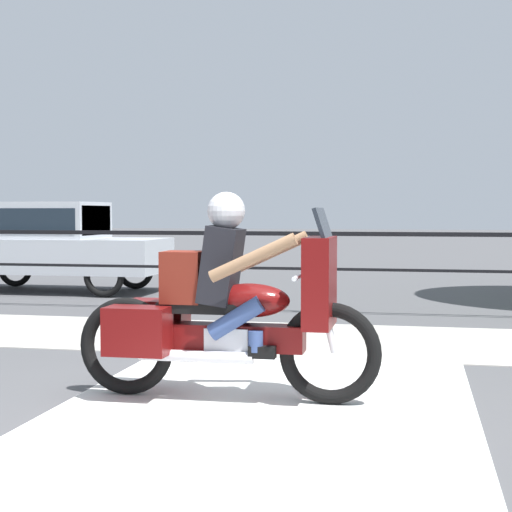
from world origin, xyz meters
TOP-DOWN VIEW (x-y plane):
  - ground_plane at (0.00, 0.00)m, footprint 120.00×120.00m
  - sidewalk_band at (0.00, 3.40)m, footprint 44.00×2.40m
  - crosswalk_band at (0.24, -0.20)m, footprint 3.06×6.00m
  - fence_railing at (0.00, 5.58)m, footprint 36.00×0.05m
  - motorcycle at (-0.11, 0.44)m, footprint 2.39×0.76m
  - parked_car at (-5.16, 7.77)m, footprint 3.96×1.63m

SIDE VIEW (x-z plane):
  - ground_plane at x=0.00m, z-range 0.00..0.00m
  - crosswalk_band at x=0.24m, z-range 0.00..0.01m
  - sidewalk_band at x=0.00m, z-range 0.00..0.01m
  - motorcycle at x=-0.11m, z-range -0.09..1.51m
  - fence_railing at x=0.00m, z-range 0.34..1.51m
  - parked_car at x=-5.16m, z-range 0.12..1.74m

